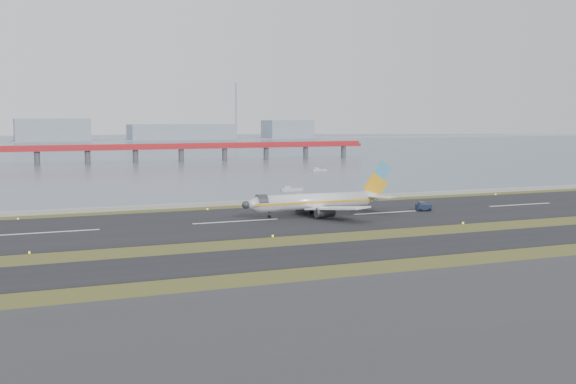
{
  "coord_description": "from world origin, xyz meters",
  "views": [
    {
      "loc": [
        -51.29,
        -122.21,
        23.39
      ],
      "look_at": [
        9.32,
        22.0,
        7.13
      ],
      "focal_mm": 45.0,
      "sensor_mm": 36.0,
      "label": 1
    }
  ],
  "objects": [
    {
      "name": "ground",
      "position": [
        0.0,
        0.0,
        0.0
      ],
      "size": [
        1000.0,
        1000.0,
        0.0
      ],
      "primitive_type": "plane",
      "color": "#394418",
      "rests_on": "ground"
    },
    {
      "name": "apron_strip",
      "position": [
        0.0,
        -55.0,
        0.05
      ],
      "size": [
        1000.0,
        50.0,
        0.1
      ],
      "primitive_type": "cube",
      "color": "#2F2F31",
      "rests_on": "ground"
    },
    {
      "name": "taxiway_strip",
      "position": [
        0.0,
        -12.0,
        0.05
      ],
      "size": [
        1000.0,
        18.0,
        0.1
      ],
      "primitive_type": "cube",
      "color": "black",
      "rests_on": "ground"
    },
    {
      "name": "runway_strip",
      "position": [
        0.0,
        30.0,
        0.05
      ],
      "size": [
        1000.0,
        45.0,
        0.1
      ],
      "primitive_type": "cube",
      "color": "black",
      "rests_on": "ground"
    },
    {
      "name": "seawall",
      "position": [
        0.0,
        60.0,
        0.5
      ],
      "size": [
        1000.0,
        2.5,
        1.0
      ],
      "primitive_type": "cube",
      "color": "#969590",
      "rests_on": "ground"
    },
    {
      "name": "bay_water",
      "position": [
        0.0,
        460.0,
        0.0
      ],
      "size": [
        1400.0,
        800.0,
        1.3
      ],
      "primitive_type": "cube",
      "color": "#4C5C6D",
      "rests_on": "ground"
    },
    {
      "name": "red_pier",
      "position": [
        20.0,
        250.0,
        7.28
      ],
      "size": [
        260.0,
        5.0,
        10.2
      ],
      "color": "#B11E23",
      "rests_on": "ground"
    },
    {
      "name": "far_shoreline",
      "position": [
        13.62,
        620.0,
        6.07
      ],
      "size": [
        1400.0,
        80.0,
        60.5
      ],
      "color": "#8A94A3",
      "rests_on": "ground"
    },
    {
      "name": "airliner",
      "position": [
        21.33,
        31.91,
        3.46
      ],
      "size": [
        38.52,
        32.89,
        12.8
      ],
      "color": "silver",
      "rests_on": "ground"
    },
    {
      "name": "pushback_tug",
      "position": [
        49.09,
        29.41,
        1.13
      ],
      "size": [
        3.9,
        2.64,
        2.33
      ],
      "rotation": [
        0.0,
        0.0,
        -0.15
      ],
      "color": "#121E34",
      "rests_on": "ground"
    },
    {
      "name": "workboat_near",
      "position": [
        37.71,
        87.33,
        0.54
      ],
      "size": [
        7.13,
        2.59,
        1.71
      ],
      "rotation": [
        0.0,
        0.0,
        -0.06
      ],
      "color": "#B9B9BD",
      "rests_on": "ground"
    },
    {
      "name": "workboat_far",
      "position": [
        82.53,
        161.47,
        0.5
      ],
      "size": [
        6.69,
        2.74,
        1.58
      ],
      "rotation": [
        0.0,
        0.0,
        -0.11
      ],
      "color": "#B9B9BD",
      "rests_on": "ground"
    }
  ]
}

